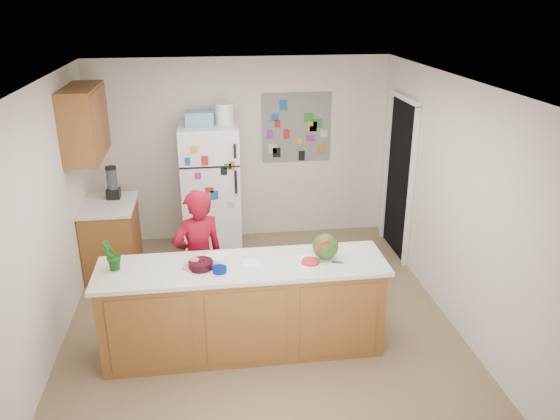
{
  "coord_description": "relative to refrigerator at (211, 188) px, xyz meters",
  "views": [
    {
      "loc": [
        -0.47,
        -4.99,
        3.23
      ],
      "look_at": [
        0.24,
        0.2,
        1.16
      ],
      "focal_mm": 35.0,
      "sensor_mm": 36.0,
      "label": 1
    }
  ],
  "objects": [
    {
      "name": "blender_appliance",
      "position": [
        -1.19,
        -0.34,
        0.24
      ],
      "size": [
        0.13,
        0.13,
        0.38
      ],
      "primitive_type": "cylinder",
      "color": "black",
      "rests_on": "side_counter_top"
    },
    {
      "name": "cherry_bowl",
      "position": [
        -0.13,
        -2.4,
        0.11
      ],
      "size": [
        0.27,
        0.27,
        0.07
      ],
      "primitive_type": "cylinder",
      "rotation": [
        0.0,
        0.0,
        0.27
      ],
      "color": "black",
      "rests_on": "peninsula_top"
    },
    {
      "name": "fridge_top_bin",
      "position": [
        -0.1,
        0.0,
        0.94
      ],
      "size": [
        0.35,
        0.28,
        0.18
      ],
      "primitive_type": "cube",
      "color": "#5999B2",
      "rests_on": "refrigerator"
    },
    {
      "name": "keys",
      "position": [
        1.12,
        -2.48,
        0.08
      ],
      "size": [
        0.11,
        0.08,
        0.01
      ],
      "primitive_type": "cube",
      "rotation": [
        0.0,
        0.0,
        -0.35
      ],
      "color": "gray",
      "rests_on": "peninsula_top"
    },
    {
      "name": "cutting_board",
      "position": [
        0.97,
        -2.4,
        0.08
      ],
      "size": [
        0.4,
        0.32,
        0.01
      ],
      "primitive_type": "cube",
      "rotation": [
        0.0,
        0.0,
        0.11
      ],
      "color": "white",
      "rests_on": "peninsula_top"
    },
    {
      "name": "wall_right",
      "position": [
        2.46,
        -1.88,
        0.4
      ],
      "size": [
        0.02,
        4.5,
        2.5
      ],
      "primitive_type": "cube",
      "color": "beige",
      "rests_on": "ground"
    },
    {
      "name": "wall_back",
      "position": [
        0.45,
        0.38,
        0.4
      ],
      "size": [
        4.0,
        0.02,
        2.5
      ],
      "primitive_type": "cube",
      "color": "beige",
      "rests_on": "ground"
    },
    {
      "name": "floor",
      "position": [
        0.45,
        -1.88,
        -0.86
      ],
      "size": [
        4.0,
        4.5,
        0.02
      ],
      "primitive_type": "cube",
      "color": "brown",
      "rests_on": "ground"
    },
    {
      "name": "side_counter_base",
      "position": [
        -1.24,
        -0.53,
        -0.42
      ],
      "size": [
        0.6,
        0.8,
        0.86
      ],
      "primitive_type": "cube",
      "color": "brown",
      "rests_on": "floor"
    },
    {
      "name": "white_bowl",
      "position": [
        0.01,
        -2.28,
        0.1
      ],
      "size": [
        0.26,
        0.26,
        0.06
      ],
      "primitive_type": "cylinder",
      "rotation": [
        0.0,
        0.0,
        -0.38
      ],
      "color": "white",
      "rests_on": "peninsula_top"
    },
    {
      "name": "ceiling",
      "position": [
        0.45,
        -1.88,
        1.66
      ],
      "size": [
        4.0,
        4.5,
        0.02
      ],
      "primitive_type": "cube",
      "color": "white",
      "rests_on": "wall_back"
    },
    {
      "name": "photo_collage",
      "position": [
        1.2,
        0.36,
        0.7
      ],
      "size": [
        0.95,
        0.01,
        0.95
      ],
      "primitive_type": "cube",
      "color": "slate",
      "rests_on": "wall_back"
    },
    {
      "name": "refrigerator",
      "position": [
        0.0,
        0.0,
        0.0
      ],
      "size": [
        0.75,
        0.7,
        1.7
      ],
      "primitive_type": "cube",
      "color": "silver",
      "rests_on": "floor"
    },
    {
      "name": "potted_plant",
      "position": [
        -0.91,
        -2.33,
        0.22
      ],
      "size": [
        0.21,
        0.2,
        0.29
      ],
      "primitive_type": "imported",
      "rotation": [
        0.0,
        0.0,
        3.9
      ],
      "color": "#0B4010",
      "rests_on": "peninsula_top"
    },
    {
      "name": "paper_towel",
      "position": [
        0.32,
        -2.38,
        0.08
      ],
      "size": [
        0.17,
        0.15,
        0.02
      ],
      "primitive_type": "cube",
      "rotation": [
        0.0,
        0.0,
        -0.01
      ],
      "color": "silver",
      "rests_on": "peninsula_top"
    },
    {
      "name": "watermelon",
      "position": [
        1.03,
        -2.38,
        0.2
      ],
      "size": [
        0.24,
        0.24,
        0.24
      ],
      "primitive_type": "sphere",
      "color": "#275416",
      "rests_on": "cutting_board"
    },
    {
      "name": "doorway",
      "position": [
        2.44,
        -0.43,
        0.17
      ],
      "size": [
        0.03,
        0.85,
        2.04
      ],
      "primitive_type": "cube",
      "color": "black",
      "rests_on": "ground"
    },
    {
      "name": "upper_cabinets",
      "position": [
        -1.37,
        -0.58,
        1.05
      ],
      "size": [
        0.35,
        1.0,
        0.8
      ],
      "primitive_type": "cube",
      "color": "brown",
      "rests_on": "wall_left"
    },
    {
      "name": "watermelon_slice",
      "position": [
        0.87,
        -2.45,
        0.09
      ],
      "size": [
        0.16,
        0.16,
        0.02
      ],
      "primitive_type": "cylinder",
      "color": "red",
      "rests_on": "cutting_board"
    },
    {
      "name": "side_counter_top",
      "position": [
        -1.24,
        -0.53,
        0.03
      ],
      "size": [
        0.64,
        0.84,
        0.04
      ],
      "primitive_type": "cube",
      "color": "silver",
      "rests_on": "side_counter_base"
    },
    {
      "name": "wall_left",
      "position": [
        -1.56,
        -1.88,
        0.4
      ],
      "size": [
        0.02,
        4.5,
        2.5
      ],
      "primitive_type": "cube",
      "color": "beige",
      "rests_on": "ground"
    },
    {
      "name": "peninsula_base",
      "position": [
        0.25,
        -2.38,
        -0.41
      ],
      "size": [
        2.6,
        0.62,
        0.88
      ],
      "primitive_type": "cube",
      "color": "brown",
      "rests_on": "floor"
    },
    {
      "name": "plate",
      "position": [
        -0.19,
        -2.36,
        0.08
      ],
      "size": [
        0.25,
        0.25,
        0.02
      ],
      "primitive_type": "cylinder",
      "rotation": [
        0.0,
        0.0,
        0.11
      ],
      "color": "#C3AB92",
      "rests_on": "peninsula_top"
    },
    {
      "name": "cobalt_bowl",
      "position": [
        0.04,
        -2.5,
        0.1
      ],
      "size": [
        0.16,
        0.16,
        0.05
      ],
      "primitive_type": "cylinder",
      "rotation": [
        0.0,
        0.0,
        -0.35
      ],
      "color": "#001464",
      "rests_on": "peninsula_top"
    },
    {
      "name": "person",
      "position": [
        -0.16,
        -1.83,
        -0.11
      ],
      "size": [
        0.63,
        0.53,
        1.48
      ],
      "primitive_type": "imported",
      "rotation": [
        0.0,
        0.0,
        3.53
      ],
      "color": "maroon",
      "rests_on": "floor"
    },
    {
      "name": "peninsula_top",
      "position": [
        0.25,
        -2.38,
        0.05
      ],
      "size": [
        2.68,
        0.7,
        0.04
      ],
      "primitive_type": "cube",
      "color": "silver",
      "rests_on": "peninsula_base"
    }
  ]
}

